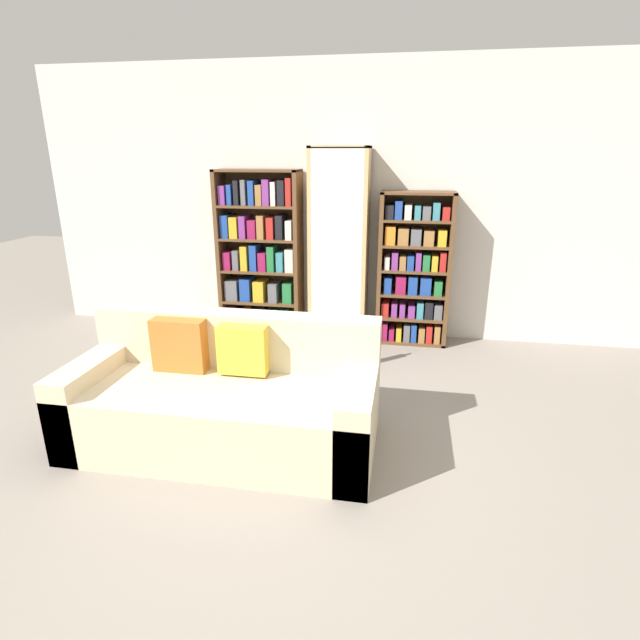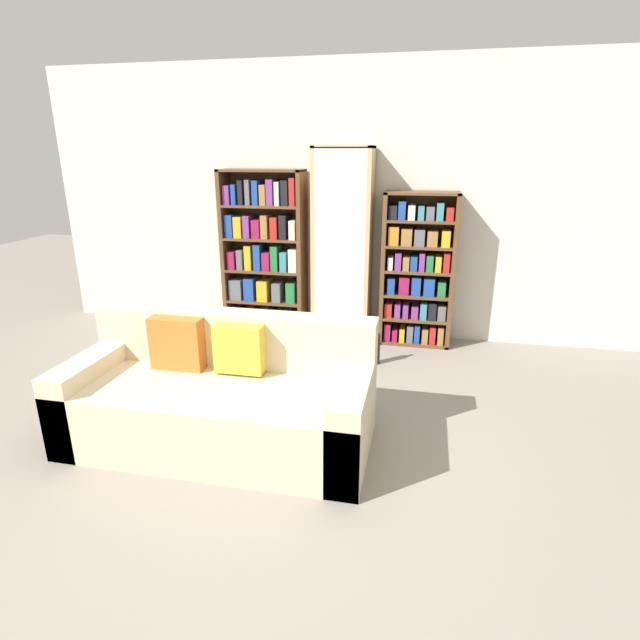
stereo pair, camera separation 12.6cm
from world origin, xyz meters
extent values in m
plane|color=gray|center=(0.00, 0.00, 0.00)|extent=(16.00, 16.00, 0.00)
cube|color=beige|center=(0.00, 2.78, 1.35)|extent=(6.44, 0.06, 2.70)
cube|color=beige|center=(-0.47, 0.40, 0.22)|extent=(1.97, 0.85, 0.44)
cube|color=beige|center=(-0.47, 0.73, 0.63)|extent=(1.97, 0.20, 0.38)
cube|color=beige|center=(-1.35, 0.40, 0.28)|extent=(0.20, 0.85, 0.56)
cube|color=beige|center=(0.41, 0.40, 0.28)|extent=(0.20, 0.85, 0.56)
cube|color=#B76628|center=(-0.81, 0.57, 0.62)|extent=(0.36, 0.12, 0.36)
cube|color=gold|center=(-0.37, 0.57, 0.62)|extent=(0.32, 0.12, 0.32)
cube|color=brown|center=(-1.25, 2.57, 0.84)|extent=(0.04, 0.32, 1.69)
cube|color=brown|center=(-0.44, 2.57, 0.84)|extent=(0.04, 0.32, 1.69)
cube|color=brown|center=(-0.84, 2.57, 1.68)|extent=(0.85, 0.32, 0.02)
cube|color=brown|center=(-0.84, 2.57, 0.01)|extent=(0.85, 0.32, 0.02)
cube|color=brown|center=(-0.84, 2.73, 0.84)|extent=(0.85, 0.01, 1.69)
cube|color=brown|center=(-0.84, 2.57, 0.35)|extent=(0.77, 0.32, 0.02)
cube|color=brown|center=(-0.84, 2.57, 0.68)|extent=(0.77, 0.32, 0.02)
cube|color=brown|center=(-0.84, 2.57, 1.01)|extent=(0.77, 0.32, 0.02)
cube|color=brown|center=(-0.84, 2.57, 1.34)|extent=(0.77, 0.32, 0.02)
cube|color=#7A3384|center=(-1.18, 2.56, 0.15)|extent=(0.07, 0.24, 0.25)
cube|color=#7A3384|center=(-1.09, 2.56, 0.13)|extent=(0.07, 0.24, 0.22)
cube|color=orange|center=(-1.00, 2.56, 0.15)|extent=(0.06, 0.24, 0.24)
cube|color=#237038|center=(-0.92, 2.56, 0.14)|extent=(0.06, 0.24, 0.23)
cube|color=#5B5B60|center=(-0.84, 2.56, 0.16)|extent=(0.06, 0.24, 0.27)
cube|color=teal|center=(-0.76, 2.56, 0.15)|extent=(0.05, 0.24, 0.24)
cube|color=#237038|center=(-0.67, 2.56, 0.15)|extent=(0.07, 0.24, 0.26)
cube|color=teal|center=(-0.59, 2.56, 0.15)|extent=(0.07, 0.24, 0.26)
cube|color=gold|center=(-0.51, 2.56, 0.11)|extent=(0.07, 0.24, 0.18)
cube|color=#5B5B60|center=(-1.14, 2.56, 0.47)|extent=(0.13, 0.24, 0.21)
cube|color=#1E4293|center=(-0.99, 2.56, 0.48)|extent=(0.11, 0.24, 0.23)
cube|color=gold|center=(-0.84, 2.56, 0.47)|extent=(0.11, 0.24, 0.21)
cube|color=#5B5B60|center=(-0.69, 2.56, 0.46)|extent=(0.09, 0.24, 0.20)
cube|color=#237038|center=(-0.54, 2.56, 0.47)|extent=(0.09, 0.24, 0.21)
cube|color=#8E1947|center=(-1.17, 2.56, 0.78)|extent=(0.08, 0.24, 0.18)
cube|color=#5B5B60|center=(-1.07, 2.56, 0.79)|extent=(0.06, 0.24, 0.20)
cube|color=gold|center=(-0.98, 2.56, 0.82)|extent=(0.07, 0.24, 0.25)
cube|color=#1E4293|center=(-0.89, 2.56, 0.82)|extent=(0.07, 0.24, 0.26)
cube|color=#8E1947|center=(-0.79, 2.56, 0.79)|extent=(0.08, 0.24, 0.19)
cube|color=#237038|center=(-0.70, 2.56, 0.82)|extent=(0.07, 0.24, 0.26)
cube|color=teal|center=(-0.61, 2.56, 0.79)|extent=(0.07, 0.24, 0.20)
cube|color=beige|center=(-0.51, 2.56, 0.81)|extent=(0.08, 0.24, 0.23)
cube|color=#1E4293|center=(-1.17, 2.56, 1.13)|extent=(0.08, 0.24, 0.23)
cube|color=gold|center=(-1.08, 2.56, 1.13)|extent=(0.08, 0.24, 0.21)
cube|color=#7A3384|center=(-0.98, 2.56, 1.13)|extent=(0.06, 0.24, 0.22)
cube|color=#8E1947|center=(-0.89, 2.56, 1.11)|extent=(0.08, 0.24, 0.18)
cube|color=olive|center=(-0.80, 2.56, 1.14)|extent=(0.07, 0.24, 0.23)
cube|color=#AD231E|center=(-0.70, 2.56, 1.13)|extent=(0.07, 0.24, 0.21)
cube|color=black|center=(-0.61, 2.56, 1.14)|extent=(0.07, 0.24, 0.24)
cube|color=beige|center=(-0.51, 2.56, 1.11)|extent=(0.06, 0.24, 0.19)
cube|color=#7A3384|center=(-1.18, 2.56, 1.44)|extent=(0.07, 0.24, 0.19)
cube|color=#1E4293|center=(-1.10, 2.56, 1.45)|extent=(0.05, 0.24, 0.19)
cube|color=black|center=(-1.03, 2.56, 1.47)|extent=(0.05, 0.24, 0.24)
cube|color=#5B5B60|center=(-0.96, 2.56, 1.47)|extent=(0.05, 0.24, 0.24)
cube|color=#1E4293|center=(-0.88, 2.56, 1.47)|extent=(0.06, 0.24, 0.24)
cube|color=olive|center=(-0.80, 2.56, 1.45)|extent=(0.06, 0.24, 0.20)
cube|color=#7A3384|center=(-0.73, 2.56, 1.47)|extent=(0.06, 0.24, 0.25)
cube|color=beige|center=(-0.66, 2.56, 1.46)|extent=(0.05, 0.24, 0.23)
cube|color=black|center=(-0.58, 2.56, 1.47)|extent=(0.07, 0.24, 0.24)
cube|color=#AD231E|center=(-0.50, 2.56, 1.48)|extent=(0.05, 0.24, 0.26)
cube|color=tan|center=(-0.28, 2.55, 0.95)|extent=(0.04, 0.36, 1.90)
cube|color=tan|center=(0.24, 2.55, 0.95)|extent=(0.04, 0.36, 1.90)
cube|color=tan|center=(-0.02, 2.55, 1.89)|extent=(0.57, 0.36, 0.02)
cube|color=tan|center=(-0.02, 2.55, 0.01)|extent=(0.57, 0.36, 0.02)
cube|color=tan|center=(-0.02, 2.73, 0.95)|extent=(0.57, 0.01, 1.90)
cube|color=silver|center=(-0.02, 2.38, 0.95)|extent=(0.49, 0.01, 1.88)
cube|color=tan|center=(-0.02, 2.55, 0.40)|extent=(0.49, 0.32, 0.02)
cube|color=tan|center=(-0.02, 2.55, 0.77)|extent=(0.49, 0.32, 0.02)
cube|color=tan|center=(-0.02, 2.55, 1.14)|extent=(0.49, 0.32, 0.02)
cube|color=tan|center=(-0.02, 2.55, 1.51)|extent=(0.49, 0.32, 0.02)
cylinder|color=silver|center=(-0.21, 2.54, 0.06)|extent=(0.01, 0.01, 0.07)
cone|color=silver|center=(-0.21, 2.54, 0.14)|extent=(0.05, 0.05, 0.09)
cylinder|color=silver|center=(-0.13, 2.56, 0.06)|extent=(0.01, 0.01, 0.07)
cone|color=silver|center=(-0.13, 2.56, 0.14)|extent=(0.05, 0.05, 0.09)
cylinder|color=silver|center=(-0.06, 2.54, 0.06)|extent=(0.01, 0.01, 0.07)
cone|color=silver|center=(-0.06, 2.54, 0.14)|extent=(0.05, 0.05, 0.09)
cylinder|color=silver|center=(0.02, 2.57, 0.06)|extent=(0.01, 0.01, 0.07)
cone|color=silver|center=(0.02, 2.57, 0.14)|extent=(0.05, 0.05, 0.09)
cylinder|color=silver|center=(0.09, 2.55, 0.06)|extent=(0.01, 0.01, 0.07)
cone|color=silver|center=(0.09, 2.55, 0.14)|extent=(0.05, 0.05, 0.09)
cylinder|color=silver|center=(0.17, 2.57, 0.06)|extent=(0.01, 0.01, 0.07)
cone|color=silver|center=(0.17, 2.57, 0.14)|extent=(0.05, 0.05, 0.09)
cylinder|color=silver|center=(-0.17, 2.57, 0.44)|extent=(0.01, 0.01, 0.07)
cone|color=silver|center=(-0.17, 2.57, 0.52)|extent=(0.09, 0.09, 0.09)
cylinder|color=silver|center=(-0.02, 2.56, 0.44)|extent=(0.01, 0.01, 0.07)
cone|color=silver|center=(-0.02, 2.56, 0.52)|extent=(0.09, 0.09, 0.09)
cylinder|color=silver|center=(0.13, 2.57, 0.44)|extent=(0.01, 0.01, 0.07)
cone|color=silver|center=(0.13, 2.57, 0.52)|extent=(0.09, 0.09, 0.09)
cylinder|color=silver|center=(-0.20, 2.55, 0.82)|extent=(0.01, 0.01, 0.08)
cone|color=silver|center=(-0.20, 2.55, 0.91)|extent=(0.06, 0.06, 0.10)
cylinder|color=silver|center=(-0.11, 2.55, 0.82)|extent=(0.01, 0.01, 0.08)
cone|color=silver|center=(-0.11, 2.55, 0.91)|extent=(0.06, 0.06, 0.10)
cylinder|color=silver|center=(-0.02, 2.57, 0.82)|extent=(0.01, 0.01, 0.08)
cone|color=silver|center=(-0.02, 2.57, 0.91)|extent=(0.06, 0.06, 0.10)
cylinder|color=silver|center=(0.07, 2.53, 0.82)|extent=(0.01, 0.01, 0.08)
cone|color=silver|center=(0.07, 2.53, 0.91)|extent=(0.06, 0.06, 0.10)
cylinder|color=silver|center=(0.16, 2.54, 0.82)|extent=(0.01, 0.01, 0.08)
cone|color=silver|center=(0.16, 2.54, 0.91)|extent=(0.06, 0.06, 0.10)
cylinder|color=silver|center=(-0.17, 2.54, 1.19)|extent=(0.01, 0.01, 0.08)
cone|color=silver|center=(-0.17, 2.54, 1.29)|extent=(0.09, 0.09, 0.10)
cylinder|color=silver|center=(-0.02, 2.56, 1.19)|extent=(0.01, 0.01, 0.08)
cone|color=silver|center=(-0.02, 2.56, 1.29)|extent=(0.09, 0.09, 0.10)
cylinder|color=silver|center=(0.13, 2.56, 1.19)|extent=(0.01, 0.01, 0.08)
cone|color=silver|center=(0.13, 2.56, 1.29)|extent=(0.09, 0.09, 0.10)
cylinder|color=silver|center=(-0.17, 2.56, 1.55)|extent=(0.01, 0.01, 0.07)
cone|color=silver|center=(-0.17, 2.56, 1.63)|extent=(0.09, 0.09, 0.08)
cylinder|color=silver|center=(-0.02, 2.54, 1.55)|extent=(0.01, 0.01, 0.07)
cone|color=silver|center=(-0.02, 2.54, 1.63)|extent=(0.09, 0.09, 0.08)
cylinder|color=silver|center=(0.13, 2.55, 1.55)|extent=(0.01, 0.01, 0.07)
cone|color=silver|center=(0.13, 2.55, 1.63)|extent=(0.09, 0.09, 0.08)
cube|color=brown|center=(0.40, 2.57, 0.75)|extent=(0.04, 0.32, 1.50)
cube|color=brown|center=(1.06, 2.57, 0.75)|extent=(0.04, 0.32, 1.50)
cube|color=brown|center=(0.73, 2.57, 1.49)|extent=(0.70, 0.32, 0.02)
cube|color=brown|center=(0.73, 2.57, 0.01)|extent=(0.70, 0.32, 0.02)
cube|color=brown|center=(0.73, 2.73, 0.75)|extent=(0.70, 0.01, 1.50)
cube|color=brown|center=(0.73, 2.57, 0.27)|extent=(0.62, 0.32, 0.02)
cube|color=brown|center=(0.73, 2.57, 0.51)|extent=(0.62, 0.32, 0.02)
cube|color=brown|center=(0.73, 2.57, 0.75)|extent=(0.62, 0.32, 0.02)
cube|color=brown|center=(0.73, 2.57, 0.99)|extent=(0.62, 0.32, 0.02)
cube|color=brown|center=(0.73, 2.57, 1.23)|extent=(0.62, 0.32, 0.02)
cube|color=#8E1947|center=(0.47, 2.56, 0.11)|extent=(0.06, 0.24, 0.18)
cube|color=#8E1947|center=(0.54, 2.56, 0.08)|extent=(0.05, 0.24, 0.12)
cube|color=gold|center=(0.61, 2.56, 0.09)|extent=(0.05, 0.24, 0.13)
cube|color=#5B5B60|center=(0.69, 2.56, 0.11)|extent=(0.06, 0.24, 0.18)
cube|color=#1E4293|center=(0.76, 2.56, 0.12)|extent=(0.05, 0.24, 0.18)
cube|color=olive|center=(0.84, 2.56, 0.10)|extent=(0.06, 0.24, 0.15)
cube|color=#AD231E|center=(0.91, 2.56, 0.11)|extent=(0.06, 0.24, 0.18)
cube|color=olive|center=(0.99, 2.56, 0.11)|extent=(0.06, 0.24, 0.18)
cube|color=#AD231E|center=(0.46, 2.56, 0.35)|extent=(0.07, 0.24, 0.14)
cube|color=#7A3384|center=(0.56, 2.56, 0.35)|extent=(0.05, 0.24, 0.14)
cube|color=#7A3384|center=(0.64, 2.56, 0.34)|extent=(0.05, 0.24, 0.13)
cube|color=#7A3384|center=(0.73, 2.56, 0.34)|extent=(0.07, 0.24, 0.12)
cube|color=teal|center=(0.81, 2.56, 0.36)|extent=(0.06, 0.24, 0.16)
cube|color=black|center=(0.89, 2.56, 0.36)|extent=(0.08, 0.24, 0.17)
cube|color=#5B5B60|center=(0.98, 2.56, 0.35)|extent=(0.08, 0.24, 0.15)
cube|color=#1E4293|center=(0.48, 2.56, 0.60)|extent=(0.07, 0.24, 0.16)
cube|color=#8E1947|center=(0.61, 2.56, 0.61)|extent=(0.10, 0.24, 0.18)
cube|color=#1E4293|center=(0.72, 2.56, 0.61)|extent=(0.09, 0.24, 0.18)
cube|color=#1E4293|center=(0.85, 2.56, 0.61)|extent=(0.10, 0.24, 0.17)
cube|color=#237038|center=(0.97, 2.56, 0.59)|extent=(0.07, 0.24, 0.14)
cube|color=beige|center=(0.47, 2.56, 0.82)|extent=(0.05, 0.24, 0.12)
cube|color=#7A3384|center=(0.54, 2.56, 0.84)|extent=(0.06, 0.24, 0.17)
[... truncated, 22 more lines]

